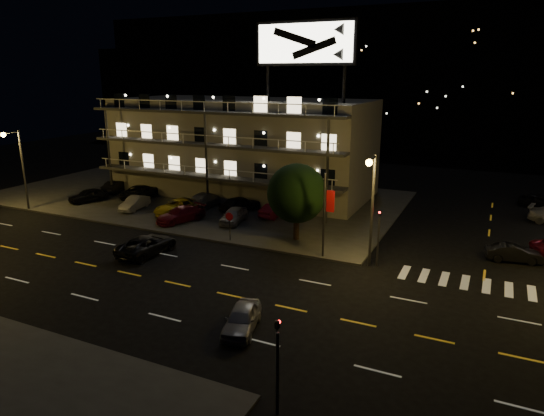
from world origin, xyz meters
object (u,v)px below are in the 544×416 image
at_px(tree, 296,195).
at_px(side_car_0, 514,253).
at_px(lot_car_4, 234,215).
at_px(road_car_east, 242,319).
at_px(road_car_west, 147,245).
at_px(lot_car_7, 205,199).
at_px(lot_car_2, 178,207).

relative_size(tree, side_car_0, 1.63).
bearing_deg(lot_car_4, side_car_0, -7.05).
xyz_separation_m(lot_car_4, road_car_east, (9.68, -16.24, -0.17)).
height_order(tree, lot_car_4, tree).
xyz_separation_m(side_car_0, road_car_west, (-25.12, -10.03, 0.08)).
xyz_separation_m(tree, lot_car_7, (-12.16, 5.39, -2.97)).
relative_size(lot_car_4, side_car_0, 1.05).
bearing_deg(road_car_west, lot_car_2, -63.76).
distance_m(lot_car_2, road_car_east, 22.98).
xyz_separation_m(lot_car_4, lot_car_7, (-5.35, 3.60, 0.05)).
distance_m(lot_car_2, lot_car_7, 3.46).
bearing_deg(tree, road_car_east, -78.77).
xyz_separation_m(tree, lot_car_2, (-13.12, 2.07, -3.02)).
height_order(lot_car_4, road_car_east, lot_car_4).
bearing_deg(tree, lot_car_7, 156.08).
xyz_separation_m(lot_car_2, side_car_0, (29.17, 0.45, -0.21)).
height_order(tree, lot_car_2, tree).
bearing_deg(road_car_east, lot_car_2, 119.51).
bearing_deg(side_car_0, lot_car_4, 81.17).
bearing_deg(lot_car_4, road_car_west, -112.45).
height_order(lot_car_2, road_car_west, lot_car_2).
bearing_deg(road_car_east, lot_car_4, 106.25).
relative_size(road_car_east, road_car_west, 0.76).
bearing_deg(side_car_0, tree, 88.28).
relative_size(tree, lot_car_7, 1.23).
xyz_separation_m(tree, road_car_east, (2.87, -14.45, -3.19)).
xyz_separation_m(lot_car_2, road_car_west, (4.05, -9.58, -0.13)).
distance_m(tree, lot_car_4, 7.67).
bearing_deg(lot_car_4, road_car_east, -68.06).
bearing_deg(tree, side_car_0, 8.92).
distance_m(lot_car_4, road_car_east, 18.91).
bearing_deg(tree, lot_car_2, 171.04).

